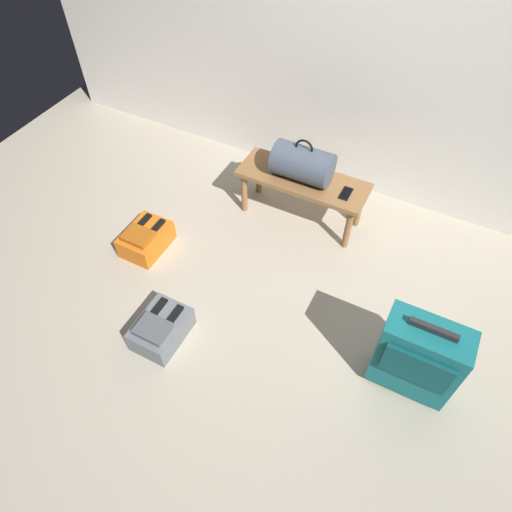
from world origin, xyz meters
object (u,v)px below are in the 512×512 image
(cell_phone, at_px, (346,193))
(bench, at_px, (302,184))
(backpack_orange, at_px, (146,239))
(suitcase_upright_teal, at_px, (418,357))
(backpack_grey, at_px, (161,329))
(duffel_bag_slate, at_px, (303,163))

(cell_phone, bearing_deg, bench, 176.51)
(bench, xyz_separation_m, backpack_orange, (-0.91, -0.84, -0.25))
(suitcase_upright_teal, height_order, backpack_grey, suitcase_upright_teal)
(duffel_bag_slate, bearing_deg, backpack_orange, -136.70)
(cell_phone, height_order, backpack_grey, cell_phone)
(duffel_bag_slate, distance_m, cell_phone, 0.39)
(duffel_bag_slate, bearing_deg, bench, -0.00)
(suitcase_upright_teal, bearing_deg, backpack_orange, 174.76)
(bench, bearing_deg, cell_phone, -3.49)
(bench, xyz_separation_m, cell_phone, (0.35, -0.02, 0.07))
(bench, distance_m, duffel_bag_slate, 0.20)
(bench, bearing_deg, backpack_orange, -137.19)
(backpack_grey, height_order, backpack_orange, same)
(duffel_bag_slate, height_order, backpack_grey, duffel_bag_slate)
(duffel_bag_slate, distance_m, backpack_grey, 1.55)
(bench, bearing_deg, backpack_grey, -103.76)
(bench, distance_m, suitcase_upright_teal, 1.55)
(suitcase_upright_teal, relative_size, backpack_orange, 1.70)
(cell_phone, relative_size, suitcase_upright_teal, 0.22)
(duffel_bag_slate, xyz_separation_m, backpack_orange, (-0.90, -0.84, -0.45))
(suitcase_upright_teal, xyz_separation_m, backpack_grey, (-1.51, -0.41, -0.24))
(bench, distance_m, backpack_grey, 1.51)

